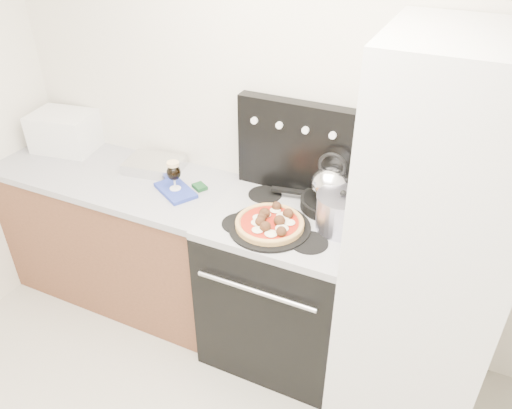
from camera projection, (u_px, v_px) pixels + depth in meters
The scene contains 16 objects.
room_shell at pixel (167, 264), 1.68m from camera, with size 3.52×3.01×2.52m.
base_cabinet at pixel (124, 237), 3.18m from camera, with size 1.45×0.60×0.86m, color brown.
countertop at pixel (113, 176), 2.93m from camera, with size 1.48×0.63×0.04m, color #A7A6B0.
stove_body at pixel (283, 289), 2.76m from camera, with size 0.76×0.65×0.88m, color black.
cooktop at pixel (285, 220), 2.51m from camera, with size 0.76×0.65×0.04m, color #ADADB2.
backguard at pixel (307, 150), 2.57m from camera, with size 0.76×0.08×0.50m, color black.
fridge at pixel (429, 252), 2.21m from camera, with size 0.64×0.68×1.90m, color silver.
toaster_oven at pixel (65, 131), 3.13m from camera, with size 0.37×0.28×0.24m, color silver.
foil_sheet at pixel (155, 165), 2.93m from camera, with size 0.32×0.24×0.06m, color white.
oven_mitt at pixel (176, 190), 2.73m from camera, with size 0.25×0.15×0.02m, color #2637A0.
beer_glass at pixel (174, 175), 2.68m from camera, with size 0.08×0.08×0.17m, color black, non-canonical shape.
pizza_pan at pixel (270, 227), 2.41m from camera, with size 0.40×0.40×0.01m, color black.
pizza at pixel (270, 222), 2.40m from camera, with size 0.33×0.33×0.05m, color #D4B960, non-canonical shape.
skillet at pixel (329, 203), 2.56m from camera, with size 0.29×0.29×0.05m, color black.
tea_kettle at pixel (331, 180), 2.48m from camera, with size 0.20×0.20×0.22m, color silver, non-canonical shape.
stock_pot at pixel (341, 213), 2.37m from camera, with size 0.24×0.24×0.17m, color silver.
Camera 1 is at (0.82, -0.75, 2.33)m, focal length 35.00 mm.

